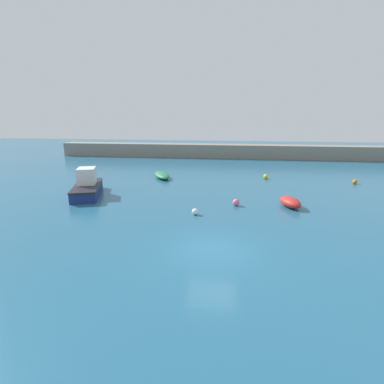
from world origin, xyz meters
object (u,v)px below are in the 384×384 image
object	(u,v)px
dinghy_near_pier	(290,202)
mooring_buoy_pink	(236,202)
mooring_buoy_orange	(355,182)
mooring_buoy_white	(195,212)
mooring_buoy_yellow	(266,177)
rowboat_white_midwater	(162,175)
cabin_cruiser_white	(87,186)

from	to	relation	value
dinghy_near_pier	mooring_buoy_pink	xyz separation A→B (m)	(-3.84, -0.20, -0.12)
mooring_buoy_orange	mooring_buoy_white	bearing A→B (deg)	-142.51
mooring_buoy_yellow	mooring_buoy_white	world-z (taller)	mooring_buoy_yellow
dinghy_near_pier	rowboat_white_midwater	bearing A→B (deg)	-146.49
cabin_cruiser_white	mooring_buoy_pink	size ratio (longest dim) A/B	11.08
dinghy_near_pier	mooring_buoy_yellow	bearing A→B (deg)	164.71
cabin_cruiser_white	dinghy_near_pier	distance (m)	15.95
cabin_cruiser_white	mooring_buoy_orange	world-z (taller)	cabin_cruiser_white
rowboat_white_midwater	mooring_buoy_pink	distance (m)	11.49
mooring_buoy_pink	mooring_buoy_yellow	bearing A→B (deg)	71.95
rowboat_white_midwater	cabin_cruiser_white	xyz separation A→B (m)	(-4.58, -7.28, 0.43)
mooring_buoy_orange	mooring_buoy_yellow	distance (m)	8.23
rowboat_white_midwater	dinghy_near_pier	xyz separation A→B (m)	(11.32, -8.52, 0.07)
mooring_buoy_yellow	mooring_buoy_white	bearing A→B (deg)	-116.04
dinghy_near_pier	mooring_buoy_white	xyz separation A→B (m)	(-6.56, -2.56, -0.15)
cabin_cruiser_white	mooring_buoy_yellow	distance (m)	17.27
rowboat_white_midwater	mooring_buoy_white	size ratio (longest dim) A/B	8.68
rowboat_white_midwater	mooring_buoy_orange	xyz separation A→B (m)	(18.75, -0.35, -0.08)
mooring_buoy_orange	rowboat_white_midwater	bearing A→B (deg)	178.92
mooring_buoy_white	rowboat_white_midwater	bearing A→B (deg)	113.27
dinghy_near_pier	mooring_buoy_white	world-z (taller)	dinghy_near_pier
mooring_buoy_orange	mooring_buoy_white	size ratio (longest dim) A/B	1.01
rowboat_white_midwater	dinghy_near_pier	distance (m)	14.17
rowboat_white_midwater	cabin_cruiser_white	world-z (taller)	cabin_cruiser_white
mooring_buoy_white	mooring_buoy_yellow	bearing A→B (deg)	63.96
dinghy_near_pier	mooring_buoy_yellow	xyz separation A→B (m)	(-0.70, 9.42, -0.13)
mooring_buoy_white	cabin_cruiser_white	bearing A→B (deg)	157.87
rowboat_white_midwater	mooring_buoy_yellow	distance (m)	10.66
rowboat_white_midwater	mooring_buoy_white	world-z (taller)	rowboat_white_midwater
mooring_buoy_orange	mooring_buoy_pink	size ratio (longest dim) A/B	0.86
cabin_cruiser_white	mooring_buoy_orange	xyz separation A→B (m)	(23.33, 6.93, -0.51)
cabin_cruiser_white	mooring_buoy_yellow	xyz separation A→B (m)	(15.20, 8.19, -0.49)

